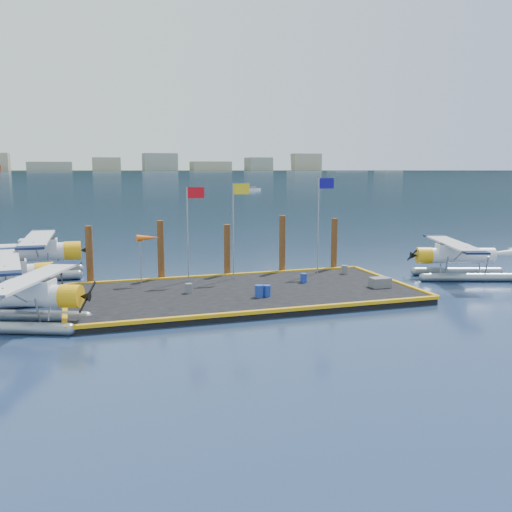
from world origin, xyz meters
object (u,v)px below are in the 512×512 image
at_px(crate, 380,282).
at_px(seaplane_a, 24,299).
at_px(flagpole_yellow, 236,216).
at_px(windsock, 148,239).
at_px(drum_1, 259,291).
at_px(seaplane_c, 32,255).
at_px(drum_4, 344,270).
at_px(flagpole_blue, 321,211).
at_px(piling_3, 282,246).
at_px(seaplane_d, 458,258).
at_px(piling_2, 227,252).
at_px(piling_4, 334,246).
at_px(drum_2, 304,278).
at_px(piling_1, 161,252).
at_px(drum_3, 267,291).
at_px(flagpole_red, 191,219).
at_px(piling_0, 90,257).
at_px(drum_0, 189,288).

bearing_deg(crate, seaplane_a, -176.19).
relative_size(flagpole_yellow, windsock, 1.99).
xyz_separation_m(drum_1, windsock, (-5.43, 5.69, 2.48)).
relative_size(seaplane_c, drum_1, 15.37).
height_order(drum_4, flagpole_blue, flagpole_blue).
bearing_deg(flagpole_blue, piling_3, 143.93).
distance_m(drum_4, flagpole_blue, 4.33).
xyz_separation_m(drum_4, windsock, (-13.19, 0.79, 2.54)).
distance_m(seaplane_d, piling_2, 15.92).
height_order(windsock, piling_2, piling_2).
relative_size(seaplane_a, seaplane_c, 0.85).
bearing_deg(piling_4, piling_2, 180.00).
height_order(drum_2, piling_1, piling_1).
bearing_deg(seaplane_a, drum_4, 128.90).
bearing_deg(piling_1, crate, -29.75).
bearing_deg(crate, piling_1, 150.25).
bearing_deg(drum_4, windsock, 176.57).
height_order(drum_1, drum_3, drum_1).
xyz_separation_m(seaplane_d, piling_3, (-11.28, 4.43, 0.70)).
height_order(drum_1, crate, drum_1).
height_order(flagpole_yellow, windsock, flagpole_yellow).
bearing_deg(drum_2, seaplane_c, 151.82).
distance_m(seaplane_a, piling_2, 14.87).
bearing_deg(crate, piling_4, 88.06).
distance_m(crate, flagpole_red, 12.42).
bearing_deg(drum_3, piling_0, 142.41).
distance_m(seaplane_d, drum_2, 11.44).
relative_size(crate, piling_1, 0.28).
relative_size(flagpole_yellow, piling_2, 1.63).
xyz_separation_m(seaplane_a, piling_1, (7.80, 8.34, 0.67)).
xyz_separation_m(flagpole_blue, windsock, (-11.72, 0.00, -1.46)).
xyz_separation_m(windsock, piling_2, (5.53, 1.60, -1.33)).
bearing_deg(seaplane_c, piling_1, 62.87).
bearing_deg(drum_4, piling_0, 171.83).
distance_m(drum_1, piling_4, 10.97).
xyz_separation_m(seaplane_c, flagpole_yellow, (12.90, -6.22, 2.86)).
xyz_separation_m(seaplane_c, windsock, (7.17, -6.22, 1.57)).
bearing_deg(flagpole_blue, seaplane_a, -159.97).
bearing_deg(flagpole_yellow, piling_4, 11.60).
height_order(seaplane_a, crate, seaplane_a).
bearing_deg(drum_2, flagpole_blue, 48.77).
relative_size(seaplane_d, crate, 7.84).
bearing_deg(windsock, piling_1, 57.34).
distance_m(seaplane_c, piling_1, 9.42).
bearing_deg(drum_3, drum_0, 151.35).
bearing_deg(windsock, drum_2, -15.77).
bearing_deg(seaplane_c, flagpole_blue, 74.07).
relative_size(piling_0, piling_2, 1.05).
relative_size(seaplane_c, piling_1, 2.54).
xyz_separation_m(drum_1, flagpole_yellow, (0.30, 5.69, 3.76)).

